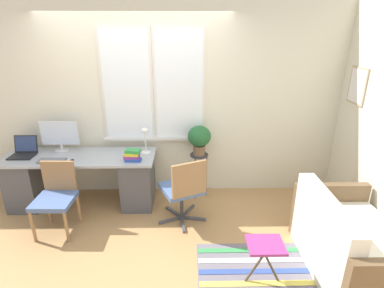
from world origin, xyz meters
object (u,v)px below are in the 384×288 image
(laptop, at_px, (24,152))
(plant_stand, at_px, (199,160))
(desk_lamp, at_px, (145,137))
(mouse, at_px, (72,160))
(office_chair_swivel, at_px, (184,189))
(couch_loveseat, at_px, (351,247))
(monitor, at_px, (60,135))
(keyboard, at_px, (52,161))
(potted_plant, at_px, (199,138))
(desk_chair_wooden, at_px, (56,196))
(book_stack, at_px, (132,155))
(folding_stool, at_px, (265,248))

(laptop, height_order, plant_stand, laptop)
(desk_lamp, relative_size, plant_stand, 0.54)
(mouse, height_order, desk_lamp, desk_lamp)
(office_chair_swivel, bearing_deg, couch_loveseat, 128.51)
(monitor, relative_size, mouse, 7.21)
(keyboard, height_order, potted_plant, potted_plant)
(monitor, relative_size, desk_lamp, 1.43)
(keyboard, distance_m, plant_stand, 1.92)
(desk_chair_wooden, relative_size, potted_plant, 2.01)
(monitor, bearing_deg, laptop, -161.17)
(laptop, relative_size, plant_stand, 0.47)
(book_stack, distance_m, potted_plant, 0.94)
(desk_chair_wooden, distance_m, plant_stand, 1.88)
(office_chair_swivel, bearing_deg, desk_lamp, -70.64)
(mouse, distance_m, potted_plant, 1.67)
(keyboard, distance_m, couch_loveseat, 3.54)
(laptop, distance_m, keyboard, 0.49)
(potted_plant, relative_size, folding_stool, 0.92)
(laptop, bearing_deg, couch_loveseat, -19.54)
(couch_loveseat, bearing_deg, potted_plant, 44.01)
(laptop, distance_m, potted_plant, 2.34)
(laptop, bearing_deg, desk_chair_wooden, -44.39)
(desk_lamp, xyz_separation_m, potted_plant, (0.72, 0.09, -0.06))
(folding_stool, bearing_deg, potted_plant, 108.69)
(mouse, bearing_deg, desk_lamp, 17.08)
(folding_stool, bearing_deg, desk_lamp, 129.77)
(book_stack, relative_size, office_chair_swivel, 0.25)
(desk_chair_wooden, bearing_deg, keyboard, 113.87)
(laptop, distance_m, monitor, 0.50)
(monitor, height_order, office_chair_swivel, monitor)
(monitor, bearing_deg, mouse, -54.11)
(couch_loveseat, distance_m, folding_stool, 0.91)
(keyboard, bearing_deg, couch_loveseat, -18.94)
(potted_plant, bearing_deg, keyboard, -169.49)
(potted_plant, bearing_deg, desk_lamp, -172.56)
(mouse, xyz_separation_m, book_stack, (0.76, 0.01, 0.06))
(laptop, relative_size, folding_stool, 0.68)
(book_stack, distance_m, office_chair_swivel, 0.78)
(laptop, bearing_deg, monitor, 18.83)
(couch_loveseat, bearing_deg, folding_stool, 98.72)
(keyboard, bearing_deg, potted_plant, 10.51)
(mouse, height_order, potted_plant, potted_plant)
(office_chair_swivel, bearing_deg, book_stack, -47.52)
(monitor, xyz_separation_m, office_chair_swivel, (1.68, -0.64, -0.48))
(laptop, xyz_separation_m, folding_stool, (2.88, -1.47, -0.38))
(desk_chair_wooden, bearing_deg, potted_plant, 25.16)
(keyboard, relative_size, couch_loveseat, 0.26)
(desk_chair_wooden, xyz_separation_m, plant_stand, (1.72, 0.75, 0.11))
(couch_loveseat, bearing_deg, book_stack, 63.74)
(desk_lamp, xyz_separation_m, couch_loveseat, (2.16, -1.40, -0.67))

